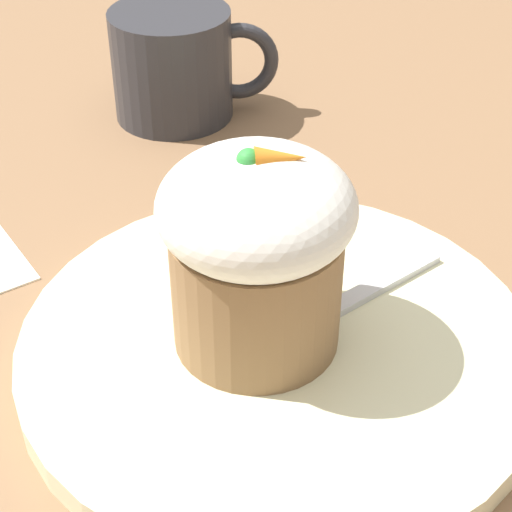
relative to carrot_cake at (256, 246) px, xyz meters
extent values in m
plane|color=#846042|center=(0.01, 0.00, -0.07)|extent=(4.00, 4.00, 0.00)
cylinder|color=beige|center=(0.01, 0.00, -0.06)|extent=(0.25, 0.25, 0.02)
cylinder|color=olive|center=(0.00, 0.00, -0.02)|extent=(0.08, 0.08, 0.06)
ellipsoid|color=white|center=(0.00, 0.00, 0.02)|extent=(0.09, 0.09, 0.05)
cone|color=orange|center=(0.01, 0.00, 0.05)|extent=(0.02, 0.01, 0.01)
sphere|color=green|center=(0.00, 0.00, 0.05)|extent=(0.01, 0.01, 0.01)
cube|color=silver|center=(0.07, 0.03, -0.05)|extent=(0.08, 0.05, 0.00)
ellipsoid|color=silver|center=(0.02, 0.00, -0.05)|extent=(0.05, 0.04, 0.01)
cylinder|color=#2D2D33|center=(-0.03, 0.26, -0.03)|extent=(0.09, 0.09, 0.08)
torus|color=#2D2D33|center=(0.02, 0.26, -0.03)|extent=(0.06, 0.01, 0.06)
camera|label=1|loc=(-0.03, -0.31, 0.23)|focal=60.00mm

